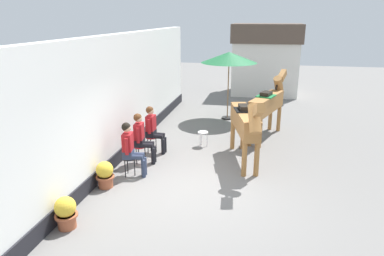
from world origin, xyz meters
name	(u,v)px	position (x,y,z in m)	size (l,w,h in m)	color
ground_plane	(216,144)	(0.00, 3.00, 0.00)	(40.00, 40.00, 0.00)	slate
pub_facade_wall	(118,103)	(-2.55, 1.50, 1.54)	(0.34, 14.00, 3.40)	white
distant_cottage	(265,58)	(1.40, 11.16, 1.80)	(3.40, 2.60, 3.50)	silver
seated_visitor_near	(131,147)	(-1.76, 0.26, 0.78)	(0.61, 0.49, 1.39)	black
seated_visitor_middle	(142,136)	(-1.77, 1.11, 0.78)	(0.61, 0.49, 1.39)	red
seated_visitor_far	(153,127)	(-1.70, 1.91, 0.78)	(0.61, 0.49, 1.39)	red
saddled_horse_near	(246,122)	(0.96, 1.65, 1.16)	(0.99, 2.94, 2.06)	#9E6B38
saddled_horse_far	(268,103)	(1.55, 4.01, 1.16)	(1.23, 2.88, 2.06)	#9E6B38
flower_planter_near	(66,212)	(-2.14, -2.18, 0.33)	(0.43, 0.43, 0.64)	#A85638
flower_planter_far	(105,174)	(-2.13, -0.47, 0.33)	(0.43, 0.43, 0.64)	#A85638
cafe_parasol	(229,58)	(0.05, 5.95, 2.36)	(2.10, 2.10, 2.58)	black
spare_stool_white	(203,134)	(-0.36, 2.72, 0.40)	(0.32, 0.32, 0.46)	white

